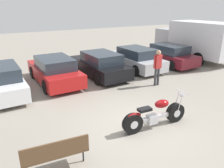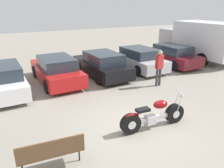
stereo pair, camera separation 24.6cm
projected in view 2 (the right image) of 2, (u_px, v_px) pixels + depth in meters
The scene contains 10 objects.
ground_plane at pixel (137, 125), 7.37m from camera, with size 60.00×60.00×0.00m, color gray.
motorcycle at pixel (153, 116), 7.08m from camera, with size 2.38×0.67×1.09m.
parked_car_white at pixel (2, 79), 9.88m from camera, with size 1.84×4.36×1.37m.
parked_car_red at pixel (56, 70), 11.31m from camera, with size 1.84×4.36×1.37m.
parked_car_black at pixel (102, 65), 12.35m from camera, with size 1.84×4.36×1.37m.
parked_car_silver at pixel (137, 59), 13.64m from camera, with size 1.84×4.36×1.37m.
parked_car_maroon at pixel (170, 55), 14.66m from camera, with size 1.84×4.36×1.37m.
delivery_truck at pixel (200, 40), 15.60m from camera, with size 2.35×5.92×2.75m.
park_bench at pixel (51, 151), 5.19m from camera, with size 1.61×0.57×0.89m.
person_standing at pixel (159, 65), 10.65m from camera, with size 0.52×0.24×1.79m.
Camera 2 is at (-3.92, -5.21, 3.81)m, focal length 35.00 mm.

